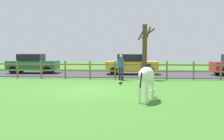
# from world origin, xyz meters

# --- Properties ---
(ground_plane) EXTENTS (60.00, 60.00, 0.00)m
(ground_plane) POSITION_xyz_m (0.00, 0.00, 0.00)
(ground_plane) COLOR #3D7528
(parking_asphalt) EXTENTS (28.00, 7.40, 0.05)m
(parking_asphalt) POSITION_xyz_m (0.00, 9.30, 0.03)
(parking_asphalt) COLOR #38383D
(parking_asphalt) RESTS_ON ground_plane
(paddock_fence) EXTENTS (20.47, 0.11, 1.21)m
(paddock_fence) POSITION_xyz_m (-0.82, 5.00, 0.69)
(paddock_fence) COLOR olive
(paddock_fence) RESTS_ON ground_plane
(bare_tree) EXTENTS (1.17, 0.85, 3.66)m
(bare_tree) POSITION_xyz_m (2.83, 5.02, 1.92)
(bare_tree) COLOR #513A23
(bare_tree) RESTS_ON ground_plane
(zebra) EXTENTS (0.88, 1.88, 1.41)m
(zebra) POSITION_xyz_m (2.78, -2.57, 0.93)
(zebra) COLOR white
(zebra) RESTS_ON ground_plane
(crow_on_grass) EXTENTS (0.22, 0.10, 0.20)m
(crow_on_grass) POSITION_xyz_m (1.47, 1.84, 0.13)
(crow_on_grass) COLOR black
(crow_on_grass) RESTS_ON ground_plane
(parked_car_yellow) EXTENTS (4.11, 2.10, 1.56)m
(parked_car_yellow) POSITION_xyz_m (1.83, 8.25, 0.84)
(parked_car_yellow) COLOR yellow
(parked_car_yellow) RESTS_ON parking_asphalt
(parked_car_green) EXTENTS (4.08, 2.04, 1.56)m
(parked_car_green) POSITION_xyz_m (-6.19, 8.42, 0.84)
(parked_car_green) COLOR #236B38
(parked_car_green) RESTS_ON parking_asphalt
(visitor_near_fence) EXTENTS (0.38, 0.25, 1.64)m
(visitor_near_fence) POSITION_xyz_m (1.31, 4.40, 0.91)
(visitor_near_fence) COLOR #232847
(visitor_near_fence) RESTS_ON ground_plane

